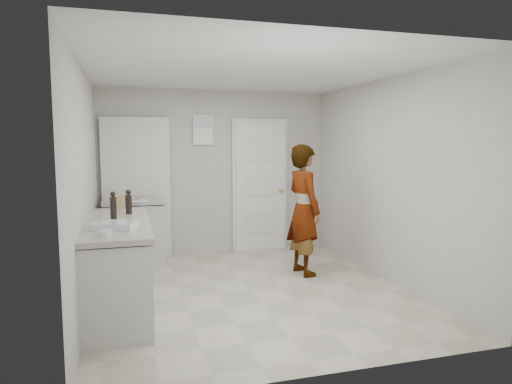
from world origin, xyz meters
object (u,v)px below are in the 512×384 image
object	(u,v)px
cake_mix_box	(119,202)
oil_cruet_a	(129,202)
baking_dish	(114,226)
egg_bowl	(104,233)
person	(304,210)
oil_cruet_b	(113,206)
spice_jar	(128,209)

from	to	relation	value
cake_mix_box	oil_cruet_a	distance (m)	0.38
baking_dish	egg_bowl	distance (m)	0.30
egg_bowl	person	bearing A→B (deg)	30.61
oil_cruet_b	spice_jar	bearing A→B (deg)	71.90
oil_cruet_a	oil_cruet_b	xyz separation A→B (m)	(-0.15, -0.35, 0.01)
cake_mix_box	spice_jar	bearing A→B (deg)	-62.55
oil_cruet_b	baking_dish	size ratio (longest dim) A/B	0.66
oil_cruet_a	spice_jar	bearing A→B (deg)	92.67
person	egg_bowl	size ratio (longest dim) A/B	13.84
oil_cruet_b	cake_mix_box	bearing A→B (deg)	86.04
spice_jar	oil_cruet_b	distance (m)	0.49
person	spice_jar	size ratio (longest dim) A/B	19.08
baking_dish	person	bearing A→B (deg)	25.86
oil_cruet_b	egg_bowl	bearing A→B (deg)	-94.15
person	oil_cruet_a	xyz separation A→B (m)	(-2.19, -0.26, 0.21)
cake_mix_box	oil_cruet_a	xyz separation A→B (m)	(0.10, -0.37, 0.04)
cake_mix_box	baking_dish	xyz separation A→B (m)	(-0.03, -1.23, -0.06)
spice_jar	egg_bowl	world-z (taller)	spice_jar
oil_cruet_a	baking_dish	world-z (taller)	oil_cruet_a
cake_mix_box	oil_cruet_b	xyz separation A→B (m)	(-0.05, -0.71, 0.05)
cake_mix_box	oil_cruet_b	distance (m)	0.72
spice_jar	oil_cruet_b	world-z (taller)	oil_cruet_b
person	baking_dish	xyz separation A→B (m)	(-2.32, -1.13, 0.11)
cake_mix_box	egg_bowl	distance (m)	1.53
cake_mix_box	spice_jar	xyz separation A→B (m)	(0.10, -0.26, -0.04)
egg_bowl	spice_jar	bearing A→B (deg)	80.70
person	cake_mix_box	size ratio (longest dim) A/B	9.76
oil_cruet_a	baking_dish	bearing A→B (deg)	-99.04
person	spice_jar	world-z (taller)	person
spice_jar	person	bearing A→B (deg)	3.93
oil_cruet_b	person	bearing A→B (deg)	14.50
oil_cruet_a	egg_bowl	bearing A→B (deg)	-100.40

